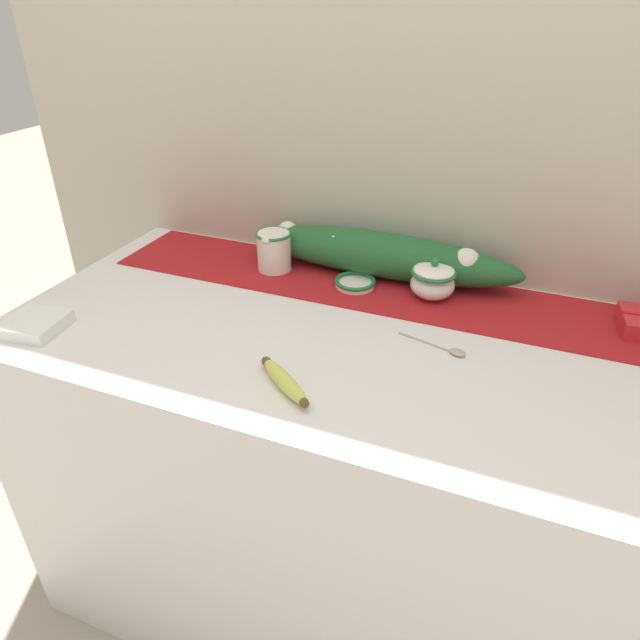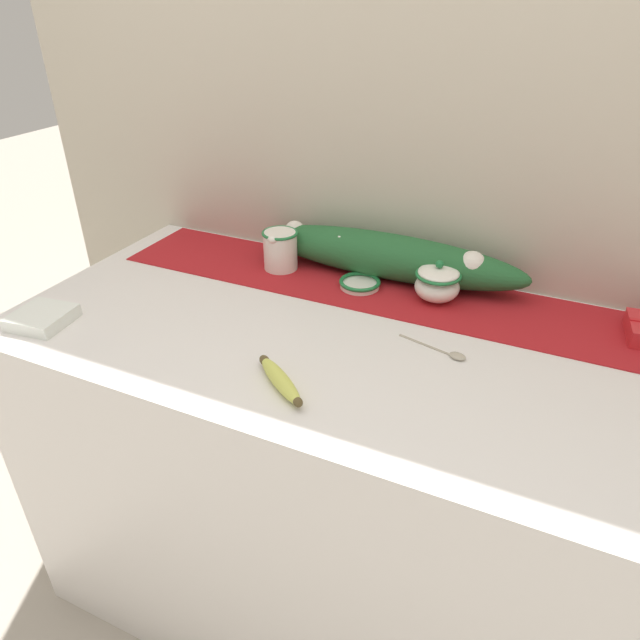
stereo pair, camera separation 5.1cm
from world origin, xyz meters
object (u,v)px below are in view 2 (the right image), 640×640
object	(u,v)px
sugar_bowl	(437,283)
spoon	(453,354)
small_dish	(360,283)
cream_pitcher	(281,248)
banana	(280,380)
napkin_stack	(42,318)

from	to	relation	value
sugar_bowl	spoon	distance (m)	0.25
sugar_bowl	small_dish	distance (m)	0.20
small_dish	spoon	xyz separation A→B (m)	(0.29, -0.21, -0.01)
cream_pitcher	sugar_bowl	bearing A→B (deg)	-0.20
banana	spoon	distance (m)	0.37
banana	spoon	size ratio (longest dim) A/B	0.97
small_dish	napkin_stack	bearing A→B (deg)	-141.83
cream_pitcher	spoon	xyz separation A→B (m)	(0.53, -0.23, -0.06)
cream_pitcher	spoon	distance (m)	0.58
cream_pitcher	banana	world-z (taller)	cream_pitcher
cream_pitcher	napkin_stack	bearing A→B (deg)	-126.51
small_dish	napkin_stack	distance (m)	0.77
cream_pitcher	small_dish	distance (m)	0.24
cream_pitcher	spoon	size ratio (longest dim) A/B	0.72
banana	napkin_stack	distance (m)	0.61
cream_pitcher	napkin_stack	size ratio (longest dim) A/B	0.95
cream_pitcher	banana	bearing A→B (deg)	-62.14
sugar_bowl	napkin_stack	size ratio (longest dim) A/B	0.92
spoon	napkin_stack	bearing A→B (deg)	-149.19
banana	napkin_stack	size ratio (longest dim) A/B	1.27
spoon	banana	bearing A→B (deg)	-124.50
sugar_bowl	banana	distance (m)	0.51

